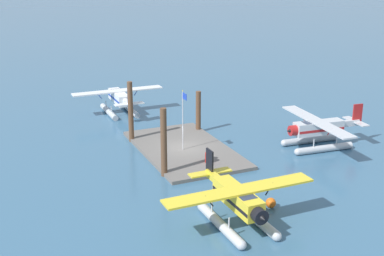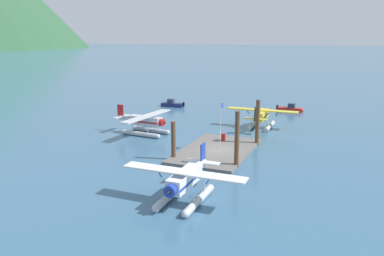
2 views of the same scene
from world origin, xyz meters
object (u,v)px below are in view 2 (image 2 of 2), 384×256
at_px(flagpole, 221,120).
at_px(boat_red_open_se, 291,109).
at_px(fuel_drum, 223,137).
at_px(boat_navy_open_east, 172,104).
at_px(seaplane_silver_bow_right, 145,123).
at_px(mooring_buoy, 237,125).
at_px(seaplane_white_port_aft, 185,183).
at_px(seaplane_yellow_stbd_aft, 262,117).

bearing_deg(flagpole, boat_red_open_se, -8.12).
xyz_separation_m(fuel_drum, boat_navy_open_east, (21.00, 17.14, -0.25)).
bearing_deg(flagpole, seaplane_silver_bow_right, 73.14).
distance_m(mooring_buoy, boat_red_open_se, 16.80).
distance_m(flagpole, boat_navy_open_east, 30.64).
height_order(flagpole, fuel_drum, flagpole).
relative_size(flagpole, fuel_drum, 6.29).
distance_m(seaplane_silver_bow_right, boat_red_open_se, 29.45).
relative_size(fuel_drum, seaplane_white_port_aft, 0.08).
height_order(flagpole, seaplane_silver_bow_right, flagpole).
height_order(fuel_drum, seaplane_yellow_stbd_aft, seaplane_yellow_stbd_aft).
distance_m(seaplane_white_port_aft, boat_navy_open_east, 44.11).
height_order(flagpole, seaplane_yellow_stbd_aft, flagpole).
xyz_separation_m(boat_red_open_se, boat_navy_open_east, (-3.66, 21.96, 0.00)).
height_order(mooring_buoy, boat_red_open_se, boat_red_open_se).
xyz_separation_m(flagpole, seaplane_white_port_aft, (-14.81, -1.79, -2.20)).
bearing_deg(mooring_buoy, seaplane_yellow_stbd_aft, -69.85).
height_order(fuel_drum, seaplane_silver_bow_right, seaplane_silver_bow_right).
xyz_separation_m(flagpole, mooring_buoy, (12.42, 1.45, -3.41)).
height_order(seaplane_silver_bow_right, boat_navy_open_east, seaplane_silver_bow_right).
distance_m(seaplane_yellow_stbd_aft, boat_red_open_se, 14.84).
relative_size(boat_red_open_se, boat_navy_open_east, 1.00).
xyz_separation_m(fuel_drum, boat_red_open_se, (24.67, -4.82, -0.25)).
distance_m(seaplane_yellow_stbd_aft, boat_navy_open_east, 22.69).
bearing_deg(seaplane_silver_bow_right, seaplane_yellow_stbd_aft, -54.34).
bearing_deg(fuel_drum, boat_navy_open_east, 39.22).
height_order(seaplane_silver_bow_right, seaplane_white_port_aft, same).
bearing_deg(mooring_buoy, boat_red_open_se, -19.06).
xyz_separation_m(seaplane_white_port_aft, boat_red_open_se, (43.10, -2.25, -1.09)).
distance_m(mooring_buoy, seaplane_yellow_stbd_aft, 3.77).
xyz_separation_m(mooring_buoy, seaplane_silver_bow_right, (-8.77, 10.59, 1.21)).
height_order(flagpole, seaplane_white_port_aft, flagpole).
bearing_deg(mooring_buoy, flagpole, -173.36).
xyz_separation_m(seaplane_silver_bow_right, boat_navy_open_east, (20.99, 5.89, -1.09)).
bearing_deg(boat_navy_open_east, mooring_buoy, -126.55).
xyz_separation_m(mooring_buoy, seaplane_white_port_aft, (-27.23, -3.24, 1.21)).
bearing_deg(fuel_drum, mooring_buoy, 4.34).
bearing_deg(seaplane_silver_bow_right, flagpole, -106.86).
bearing_deg(boat_red_open_se, fuel_drum, 168.94).
relative_size(flagpole, seaplane_silver_bow_right, 0.53).
distance_m(flagpole, mooring_buoy, 12.96).
relative_size(seaplane_yellow_stbd_aft, seaplane_white_port_aft, 1.00).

